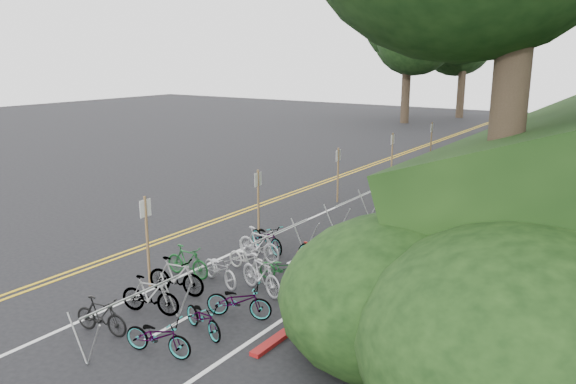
# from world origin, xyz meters

# --- Properties ---
(ground) EXTENTS (120.00, 120.00, 0.00)m
(ground) POSITION_xyz_m (0.00, 0.00, 0.00)
(ground) COLOR black
(ground) RESTS_ON ground
(road_markings) EXTENTS (7.47, 80.00, 0.01)m
(road_markings) POSITION_xyz_m (0.63, 10.10, 0.00)
(road_markings) COLOR gold
(road_markings) RESTS_ON ground
(red_curb) EXTENTS (0.25, 28.00, 0.10)m
(red_curb) POSITION_xyz_m (5.70, 12.00, 0.05)
(red_curb) COLOR maroon
(red_curb) RESTS_ON ground
(bike_rack_front) EXTENTS (1.12, 2.94, 1.12)m
(bike_rack_front) POSITION_xyz_m (2.88, -2.88, 0.82)
(bike_rack_front) COLOR #9F9FA1
(bike_rack_front) RESTS_ON ground
(bike_racks_rest) EXTENTS (1.14, 23.00, 1.17)m
(bike_racks_rest) POSITION_xyz_m (3.00, 13.00, 0.85)
(bike_racks_rest) COLOR #9F9FA1
(bike_racks_rest) RESTS_ON ground
(signpost_near) EXTENTS (0.08, 0.40, 2.69)m
(signpost_near) POSITION_xyz_m (0.78, -0.51, 1.53)
(signpost_near) COLOR brown
(signpost_near) RESTS_ON ground
(signposts_rest) EXTENTS (0.08, 18.40, 2.50)m
(signposts_rest) POSITION_xyz_m (0.60, 14.00, 1.43)
(signposts_rest) COLOR brown
(signposts_rest) RESTS_ON ground
(bike_front) EXTENTS (0.49, 1.63, 0.97)m
(bike_front) POSITION_xyz_m (1.19, 0.64, 0.49)
(bike_front) COLOR #144C1E
(bike_front) RESTS_ON ground
(bike_valet) EXTENTS (3.55, 8.74, 1.09)m
(bike_valet) POSITION_xyz_m (3.02, 0.75, 0.48)
(bike_valet) COLOR black
(bike_valet) RESTS_ON ground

